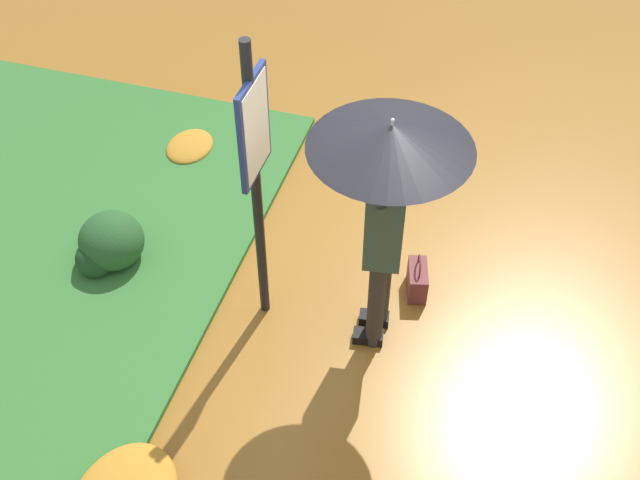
% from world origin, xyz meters
% --- Properties ---
extents(ground_plane, '(18.00, 18.00, 0.00)m').
position_xyz_m(ground_plane, '(0.00, 0.00, 0.00)').
color(ground_plane, '#9E6623').
extents(person_with_umbrella, '(0.96, 0.96, 2.04)m').
position_xyz_m(person_with_umbrella, '(0.25, -0.00, 1.55)').
color(person_with_umbrella, '#2D2823').
rests_on(person_with_umbrella, ground_plane).
extents(info_sign_post, '(0.44, 0.07, 2.30)m').
position_xyz_m(info_sign_post, '(0.19, -0.86, 1.44)').
color(info_sign_post, black).
rests_on(info_sign_post, ground_plane).
extents(handbag, '(0.33, 0.21, 0.37)m').
position_xyz_m(handbag, '(-0.31, 0.18, 0.13)').
color(handbag, brown).
rests_on(handbag, ground_plane).
extents(shrub_cluster, '(0.56, 0.51, 0.46)m').
position_xyz_m(shrub_cluster, '(0.11, -2.20, 0.21)').
color(shrub_cluster, '#285628').
rests_on(shrub_cluster, ground_plane).
extents(leaf_pile_by_bench, '(0.52, 0.41, 0.11)m').
position_xyz_m(leaf_pile_by_bench, '(-1.38, -2.18, 0.06)').
color(leaf_pile_by_bench, '#C68428').
rests_on(leaf_pile_by_bench, ground_plane).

